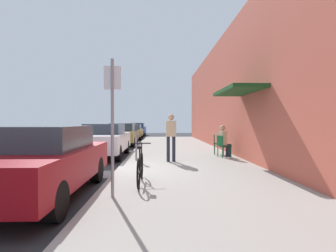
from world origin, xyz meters
TOP-DOWN VIEW (x-y plane):
  - ground_plane at (0.00, 0.00)m, footprint 60.00×60.00m
  - sidewalk_slab at (2.25, 2.00)m, footprint 4.50×32.00m
  - building_facade at (4.65, 1.99)m, footprint 1.40×32.00m
  - parked_car_0 at (-1.10, -2.37)m, footprint 1.80×4.40m
  - parked_car_1 at (-1.10, 3.95)m, footprint 1.80×4.40m
  - parked_car_2 at (-1.10, 9.87)m, footprint 1.80×4.40m
  - parked_car_3 at (-1.10, 16.21)m, footprint 1.80×4.40m
  - parked_car_4 at (-1.10, 21.98)m, footprint 1.80×4.40m
  - parking_meter at (0.45, 1.96)m, footprint 0.12×0.10m
  - street_sign at (0.40, -2.83)m, footprint 0.32×0.06m
  - bicycle_0 at (0.85, -1.75)m, footprint 0.46×1.71m
  - cafe_chair_0 at (3.85, 2.75)m, footprint 0.55×0.55m
  - seated_patron_0 at (3.90, 2.77)m, footprint 0.50×0.46m
  - cafe_chair_1 at (3.84, 3.76)m, footprint 0.53×0.53m
  - pedestrian_standing at (1.72, 1.64)m, footprint 0.36×0.22m

SIDE VIEW (x-z plane):
  - ground_plane at x=0.00m, z-range 0.00..0.00m
  - sidewalk_slab at x=2.25m, z-range 0.00..0.12m
  - bicycle_0 at x=0.85m, z-range 0.03..0.93m
  - cafe_chair_0 at x=3.85m, z-range 0.19..1.06m
  - cafe_chair_1 at x=3.84m, z-range 0.19..1.06m
  - parked_car_3 at x=-1.10m, z-range 0.03..1.36m
  - parked_car_2 at x=-1.10m, z-range 0.02..1.48m
  - parked_car_0 at x=-1.10m, z-range 0.03..1.47m
  - parked_car_4 at x=-1.10m, z-range 0.03..1.47m
  - parked_car_1 at x=-1.10m, z-range 0.03..1.49m
  - seated_patron_0 at x=3.90m, z-range 0.17..1.46m
  - parking_meter at x=0.45m, z-range 0.23..1.55m
  - pedestrian_standing at x=1.72m, z-range 0.27..1.97m
  - street_sign at x=0.40m, z-range 0.34..2.94m
  - building_facade at x=4.65m, z-range 0.00..5.93m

